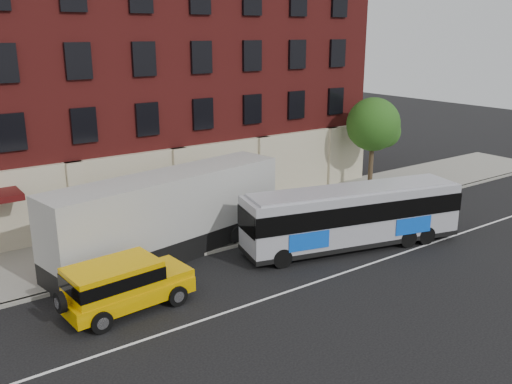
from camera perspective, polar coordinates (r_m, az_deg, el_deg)
ground at (r=23.87m, az=5.87°, el=-10.06°), size 120.00×120.00×0.00m
sidewalk at (r=30.59m, az=-5.29°, el=-3.83°), size 60.00×6.00×0.15m
kerb at (r=28.20m, az=-2.20°, el=-5.55°), size 60.00×0.25×0.15m
lane_line at (r=24.20m, az=5.08°, el=-9.63°), size 60.00×0.12×0.01m
building at (r=35.95m, az=-12.14°, el=11.18°), size 30.00×12.10×15.00m
sign_pole at (r=24.58m, az=-19.34°, el=-6.43°), size 0.30×0.20×2.50m
street_tree at (r=38.19m, az=12.07°, el=6.65°), size 3.60×3.60×6.20m
city_bus at (r=28.06m, az=9.98°, el=-2.33°), size 11.64×5.12×3.12m
yellow_suv at (r=22.28m, az=-13.75°, el=-9.15°), size 5.40×2.65×2.03m
shipping_container at (r=26.79m, az=-8.99°, el=-2.49°), size 12.56×4.60×4.10m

